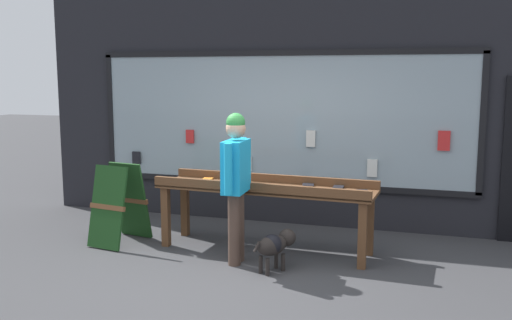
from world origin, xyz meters
TOP-DOWN VIEW (x-y plane):
  - ground_plane at (0.00, 0.00)m, footprint 40.00×40.00m
  - shopfront_facade at (0.03, 2.39)m, footprint 7.63×0.29m
  - display_table_main at (-0.00, 0.98)m, footprint 2.66×0.80m
  - person_browsing at (-0.18, 0.44)m, footprint 0.24×0.67m
  - small_dog at (0.31, 0.30)m, footprint 0.40×0.54m
  - sandwich_board_sign at (-1.84, 0.74)m, footprint 0.60×0.76m

SIDE VIEW (x-z plane):
  - ground_plane at x=0.00m, z-range 0.00..0.00m
  - small_dog at x=0.31m, z-range 0.08..0.52m
  - sandwich_board_sign at x=-1.84m, z-range 0.01..1.01m
  - display_table_main at x=0.00m, z-range 0.27..1.16m
  - person_browsing at x=-0.18m, z-range 0.15..1.85m
  - shopfront_facade at x=0.03m, z-range -0.03..3.70m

